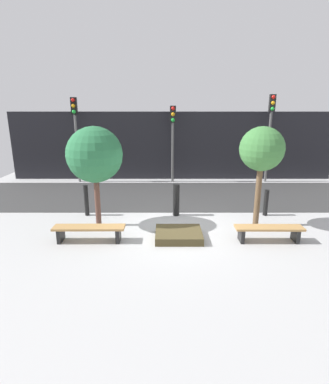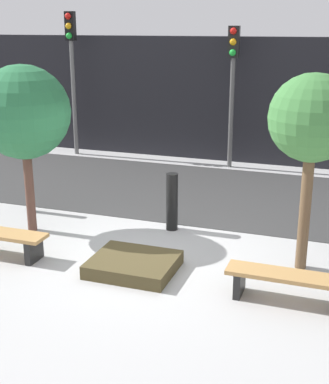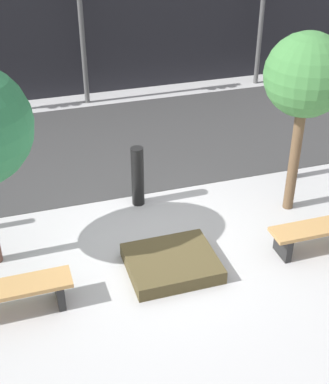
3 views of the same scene
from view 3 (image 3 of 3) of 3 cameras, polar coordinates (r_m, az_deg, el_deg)
The scene contains 8 objects.
ground_plane at distance 8.42m, azimuth -0.55°, elevation -5.62°, with size 18.00×18.00×0.00m, color #B1B1B1.
road_strip at distance 11.47m, azimuth -5.96°, elevation 5.10°, with size 18.00×4.33×0.01m, color #363636.
building_facade at distance 13.95m, azimuth -9.39°, elevation 17.07°, with size 16.20×0.50×3.37m, color black.
bench_right at distance 8.57m, azimuth 16.98°, elevation -3.91°, with size 1.84×0.42×0.43m.
planter_bed at distance 7.89m, azimuth 0.77°, elevation -7.60°, with size 1.29×1.10×0.21m, color #4B4125.
tree_behind_right_bench at distance 8.53m, azimuth 14.87°, elevation 11.74°, with size 1.30×1.30×3.03m.
bollard_left at distance 9.13m, azimuth -2.88°, elevation 1.67°, with size 0.22×0.22×1.08m, color black.
bollard_center at distance 10.26m, azimuth 13.74°, elevation 3.71°, with size 0.15×0.15×0.89m, color black.
Camera 3 is at (-1.94, -6.42, 5.10)m, focal length 50.00 mm.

